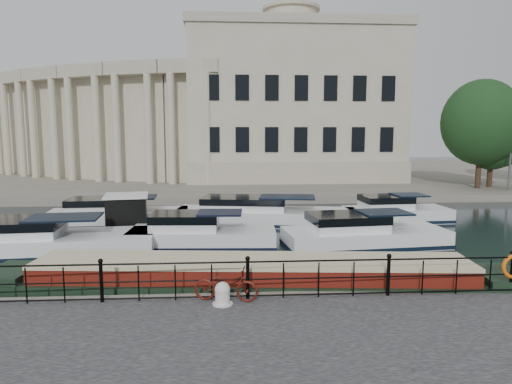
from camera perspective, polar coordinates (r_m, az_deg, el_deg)
ground_plane at (r=15.40m, az=-1.42°, el=-12.13°), size 160.00×160.00×0.00m
far_bank at (r=53.73m, az=-3.02°, el=2.21°), size 120.00×42.00×0.55m
railing at (r=12.88m, az=-1.05°, el=-10.45°), size 24.14×0.14×1.22m
civic_building at (r=49.24m, az=-4.20°, el=9.60°), size 53.55×31.84×16.85m
bicycle at (r=12.79m, az=-3.79°, el=-11.46°), size 1.87×0.95×0.94m
mooring_bollard at (r=12.61m, az=-4.21°, el=-12.59°), size 0.55×0.55×0.62m
narrowboat at (r=14.76m, az=-0.45°, el=-11.52°), size 17.15×3.68×1.62m
harbour_hut at (r=23.73m, az=-15.83°, el=-3.06°), size 3.18×2.78×2.18m
cabin_cruisers at (r=23.30m, az=-5.03°, el=-4.46°), size 26.26×10.05×1.99m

